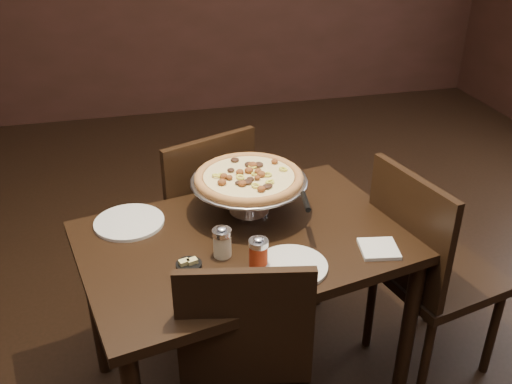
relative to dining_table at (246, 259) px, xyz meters
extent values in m
cube|color=black|center=(0.00, 0.00, 0.08)|extent=(1.35, 1.03, 0.04)
cylinder|color=black|center=(0.60, -0.23, -0.30)|extent=(0.06, 0.06, 0.72)
cylinder|color=black|center=(-0.60, 0.23, -0.30)|extent=(0.06, 0.06, 0.72)
cylinder|color=black|center=(0.47, 0.44, -0.30)|extent=(0.06, 0.06, 0.72)
cylinder|color=silver|center=(0.05, 0.17, 0.10)|extent=(0.16, 0.16, 0.01)
cylinder|color=silver|center=(0.05, 0.17, 0.17)|extent=(0.03, 0.03, 0.12)
cylinder|color=silver|center=(0.05, 0.17, 0.24)|extent=(0.11, 0.11, 0.01)
cylinder|color=#A0A0A5|center=(0.05, 0.17, 0.24)|extent=(0.45, 0.45, 0.01)
torus|color=#A0A0A5|center=(0.05, 0.17, 0.24)|extent=(0.46, 0.46, 0.01)
cylinder|color=#9B622E|center=(0.05, 0.17, 0.25)|extent=(0.42, 0.42, 0.01)
torus|color=#9B622E|center=(0.05, 0.17, 0.26)|extent=(0.43, 0.43, 0.04)
cylinder|color=#E3C47C|center=(0.05, 0.17, 0.26)|extent=(0.36, 0.36, 0.01)
cylinder|color=beige|center=(-0.11, -0.10, 0.14)|extent=(0.06, 0.06, 0.09)
cylinder|color=silver|center=(-0.11, -0.10, 0.20)|extent=(0.07, 0.07, 0.02)
ellipsoid|color=silver|center=(-0.11, -0.10, 0.21)|extent=(0.04, 0.04, 0.01)
cylinder|color=maroon|center=(0.00, -0.19, 0.14)|extent=(0.06, 0.06, 0.09)
cylinder|color=silver|center=(0.00, -0.19, 0.20)|extent=(0.07, 0.07, 0.02)
ellipsoid|color=silver|center=(0.00, -0.19, 0.21)|extent=(0.04, 0.04, 0.01)
cylinder|color=black|center=(-0.24, -0.19, 0.13)|extent=(0.09, 0.09, 0.05)
cube|color=#C9BC74|center=(-0.26, -0.19, 0.14)|extent=(0.04, 0.03, 0.06)
cube|color=#C9BC74|center=(-0.23, -0.19, 0.14)|extent=(0.04, 0.03, 0.06)
cube|color=silver|center=(0.44, -0.20, 0.11)|extent=(0.15, 0.15, 0.01)
cylinder|color=silver|center=(-0.42, 0.20, 0.11)|extent=(0.27, 0.27, 0.01)
cylinder|color=silver|center=(0.11, -0.23, 0.11)|extent=(0.25, 0.25, 0.01)
cone|color=silver|center=(0.21, -0.05, 0.25)|extent=(0.14, 0.14, 0.00)
cylinder|color=black|center=(0.21, -0.05, 0.25)|extent=(0.04, 0.13, 0.02)
cube|color=black|center=(-0.13, 0.65, -0.19)|extent=(0.59, 0.59, 0.04)
cube|color=black|center=(-0.06, 0.46, 0.08)|extent=(0.43, 0.20, 0.48)
cylinder|color=black|center=(-0.03, 0.89, -0.44)|extent=(0.04, 0.04, 0.44)
cylinder|color=black|center=(-0.37, 0.75, -0.44)|extent=(0.04, 0.04, 0.44)
cylinder|color=black|center=(0.11, 0.55, -0.44)|extent=(0.04, 0.04, 0.44)
cylinder|color=black|center=(-0.23, 0.41, -0.44)|extent=(0.04, 0.04, 0.44)
cube|color=black|center=(-0.10, -0.42, 0.04)|extent=(0.43, 0.12, 0.45)
cube|color=black|center=(0.82, -0.05, -0.19)|extent=(0.55, 0.55, 0.04)
cube|color=black|center=(0.62, -0.09, 0.08)|extent=(0.13, 0.45, 0.48)
cylinder|color=black|center=(1.04, -0.19, -0.43)|extent=(0.04, 0.04, 0.45)
cylinder|color=black|center=(0.96, 0.18, -0.43)|extent=(0.04, 0.04, 0.45)
cylinder|color=black|center=(0.68, -0.27, -0.43)|extent=(0.04, 0.04, 0.45)
cylinder|color=black|center=(0.60, 0.10, -0.43)|extent=(0.04, 0.04, 0.45)
camera|label=1|loc=(-0.39, -1.75, 1.27)|focal=40.00mm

